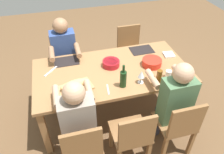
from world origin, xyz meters
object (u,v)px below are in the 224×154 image
Objects in this scene: wine_glass at (141,75)px; cup_near_right at (168,74)px; beer_bottle at (159,78)px; napkin_stack at (169,55)px; diner_near_right at (174,99)px; serving_bowl_salad at (111,63)px; chair_near_left at (82,147)px; dining_table at (112,75)px; chair_near_right at (178,125)px; chair_far_right at (130,49)px; bread_loaf at (74,84)px; diner_far_left at (65,52)px; serving_bowl_fruit at (152,62)px; cutting_board at (75,88)px; chair_near_center at (133,135)px; chair_far_left at (65,58)px; wine_bottle at (123,79)px; diner_near_left at (78,119)px.

wine_glass is 0.36m from cup_near_right.
beer_bottle is 1.57× the size of napkin_stack.
serving_bowl_salad is at bearing 125.33° from diner_near_right.
chair_near_left is 1.11m from serving_bowl_salad.
chair_near_left is 1.10m from diner_near_right.
dining_table is 1.00m from chair_near_right.
bread_loaf is at bearing -134.57° from chair_far_right.
wine_glass reaches higher than dining_table.
napkin_stack is at bearing -20.75° from diner_far_left.
chair_near_right is at bearing -53.97° from diner_far_left.
diner_near_right is 0.45m from wine_glass.
dining_table is at bearing 176.78° from serving_bowl_fruit.
serving_bowl_salad reaches higher than dining_table.
napkin_stack is (1.34, 0.34, 0.00)m from cutting_board.
chair_near_right is at bearing -61.61° from wine_glass.
napkin_stack is (0.84, 0.94, 0.27)m from chair_near_center.
chair_near_right is 1.00× the size of chair_far_left.
chair_near_center is at bearing -94.78° from wine_bottle.
serving_bowl_fruit is 0.57m from wine_bottle.
diner_near_left is 5.45× the size of beer_bottle.
diner_near_left is at bearing -149.93° from serving_bowl_fruit.
chair_near_right is at bearing -45.58° from wine_bottle.
serving_bowl_fruit is (0.52, -0.03, 0.12)m from dining_table.
chair_far_right is 6.07× the size of napkin_stack.
diner_far_left is at bearing 120.80° from wine_bottle.
chair_far_left and bread_loaf have the same top height.
serving_bowl_fruit is 1.50× the size of wine_glass.
chair_far_right is 9.03× the size of cup_near_right.
chair_near_right is 3.41× the size of serving_bowl_fruit.
cutting_board is at bearing -134.57° from chair_far_right.
diner_far_left reaches higher than napkin_stack.
serving_bowl_salad is (-0.52, 0.73, 0.09)m from diner_near_right.
cutting_board is at bearing -169.27° from serving_bowl_fruit.
diner_near_left is 1.41× the size of chair_near_center.
chair_near_right is 0.71× the size of diner_near_right.
serving_bowl_fruit is at bearing -154.97° from napkin_stack.
chair_far_left is 3.41× the size of serving_bowl_fruit.
cutting_board is (-0.50, -0.22, 0.09)m from dining_table.
chair_near_left is (-0.53, -0.82, -0.18)m from dining_table.
serving_bowl_salad is (0.01, 0.92, 0.30)m from chair_near_center.
diner_near_right reaches higher than chair_near_left.
diner_near_right is at bearing -50.25° from dining_table.
diner_near_right is 1.12m from bread_loaf.
diner_far_left is at bearing -170.21° from chair_far_right.
diner_near_left is 1.48m from chair_far_left.
wine_glass is (0.76, -0.10, 0.05)m from bread_loaf.
chair_near_right is at bearing 0.00° from chair_near_left.
diner_far_left is at bearing 92.25° from bread_loaf.
chair_near_left is at bearing -157.50° from beer_bottle.
serving_bowl_salad is at bearing 31.80° from cutting_board.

